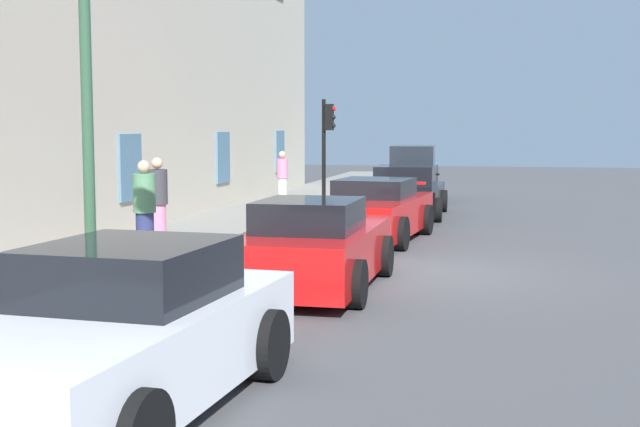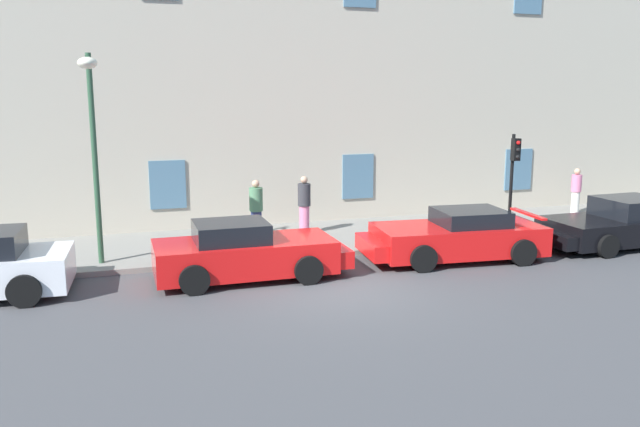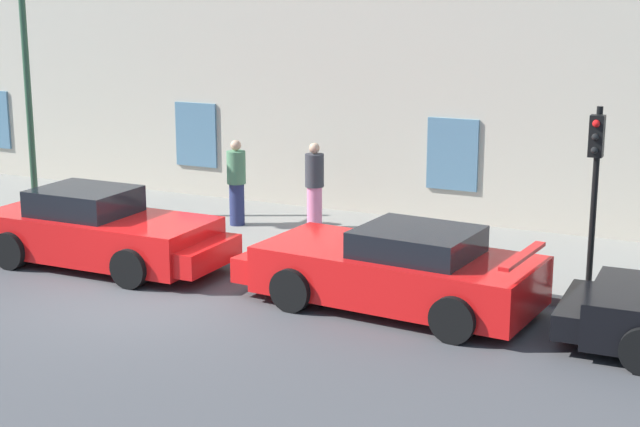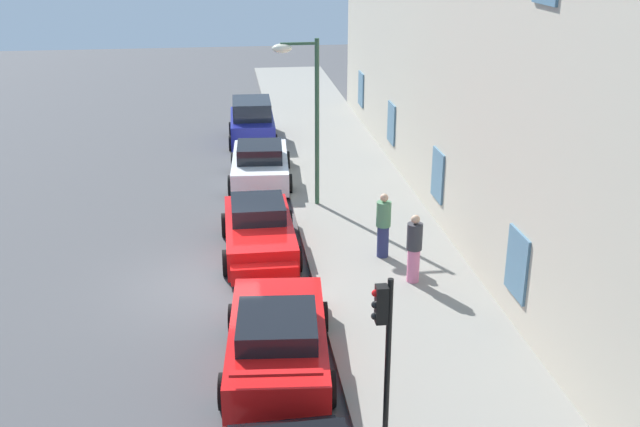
% 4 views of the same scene
% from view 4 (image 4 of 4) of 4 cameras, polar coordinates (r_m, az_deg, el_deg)
% --- Properties ---
extents(ground_plane, '(80.00, 80.00, 0.00)m').
position_cam_4_polar(ground_plane, '(19.31, -8.27, -5.33)').
color(ground_plane, '#444447').
extents(sidewalk, '(60.00, 4.18, 0.14)m').
position_cam_4_polar(sidewalk, '(19.71, 5.40, -4.40)').
color(sidewalk, gray).
rests_on(sidewalk, ground).
extents(building_facade, '(39.33, 4.94, 13.58)m').
position_cam_4_polar(building_facade, '(19.34, 19.12, 14.90)').
color(building_facade, '#BCB29E').
rests_on(building_facade, ground).
extents(sportscar_red_lead, '(4.86, 2.35, 1.48)m').
position_cam_4_polar(sportscar_red_lead, '(26.62, -4.56, 3.81)').
color(sportscar_red_lead, white).
rests_on(sportscar_red_lead, ground).
extents(sportscar_yellow_flank, '(4.66, 2.06, 1.42)m').
position_cam_4_polar(sportscar_yellow_flank, '(20.57, -4.63, -1.56)').
color(sportscar_yellow_flank, red).
rests_on(sportscar_yellow_flank, ground).
extents(sportscar_white_middle, '(4.98, 2.47, 1.35)m').
position_cam_4_polar(sportscar_white_middle, '(15.66, -3.23, -9.28)').
color(sportscar_white_middle, red).
rests_on(sportscar_white_middle, ground).
extents(hatchback_parked, '(3.82, 2.02, 1.80)m').
position_cam_4_polar(hatchback_parked, '(31.53, -5.18, 6.85)').
color(hatchback_parked, navy).
rests_on(hatchback_parked, ground).
extents(traffic_light, '(0.22, 0.36, 3.06)m').
position_cam_4_polar(traffic_light, '(12.59, 4.88, -8.92)').
color(traffic_light, black).
rests_on(traffic_light, sidewalk).
extents(street_lamp, '(0.44, 1.42, 5.24)m').
position_cam_4_polar(street_lamp, '(23.08, -1.34, 9.27)').
color(street_lamp, '#2D5138').
rests_on(street_lamp, sidewalk).
extents(pedestrian_strolling, '(0.40, 0.40, 1.79)m').
position_cam_4_polar(pedestrian_strolling, '(20.04, 4.84, -0.87)').
color(pedestrian_strolling, navy).
rests_on(pedestrian_strolling, sidewalk).
extents(pedestrian_bystander, '(0.46, 0.46, 1.78)m').
position_cam_4_polar(pedestrian_bystander, '(18.72, 7.16, -2.62)').
color(pedestrian_bystander, pink).
rests_on(pedestrian_bystander, sidewalk).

